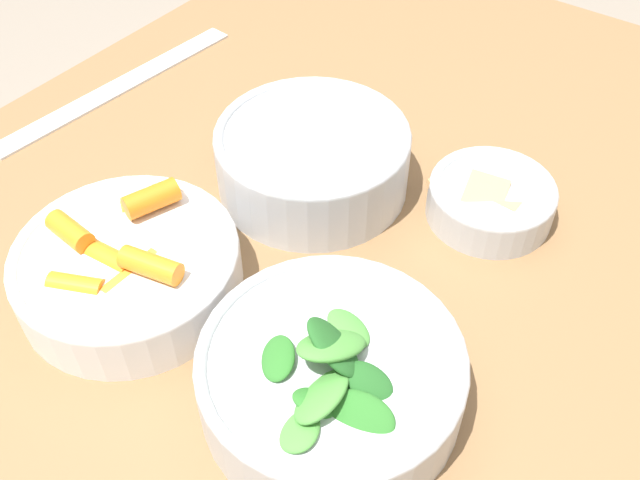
{
  "coord_description": "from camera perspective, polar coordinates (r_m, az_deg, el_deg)",
  "views": [
    {
      "loc": [
        -0.45,
        -0.19,
        1.2
      ],
      "look_at": [
        -0.1,
        0.06,
        0.76
      ],
      "focal_mm": 40.0,
      "sensor_mm": 36.0,
      "label": 1
    }
  ],
  "objects": [
    {
      "name": "bowl_cookies",
      "position": [
        0.69,
        13.47,
        3.26
      ],
      "size": [
        0.12,
        0.12,
        0.04
      ],
      "color": "silver",
      "rests_on": "dining_table"
    },
    {
      "name": "ruler",
      "position": [
        0.88,
        -15.81,
        11.7
      ],
      "size": [
        0.33,
        0.06,
        0.0
      ],
      "color": "silver",
      "rests_on": "dining_table"
    },
    {
      "name": "bowl_beans_hotdog",
      "position": [
        0.69,
        -0.59,
        6.35
      ],
      "size": [
        0.19,
        0.19,
        0.07
      ],
      "color": "silver",
      "rests_on": "dining_table"
    },
    {
      "name": "dining_table",
      "position": [
        0.77,
        8.02,
        -4.9
      ],
      "size": [
        0.97,
        0.98,
        0.73
      ],
      "color": "olive",
      "rests_on": "ground_plane"
    },
    {
      "name": "bowl_greens",
      "position": [
        0.53,
        0.85,
        -10.74
      ],
      "size": [
        0.2,
        0.2,
        0.09
      ],
      "color": "silver",
      "rests_on": "dining_table"
    },
    {
      "name": "bowl_carrots",
      "position": [
        0.62,
        -15.11,
        -2.02
      ],
      "size": [
        0.19,
        0.19,
        0.07
      ],
      "color": "white",
      "rests_on": "dining_table"
    }
  ]
}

